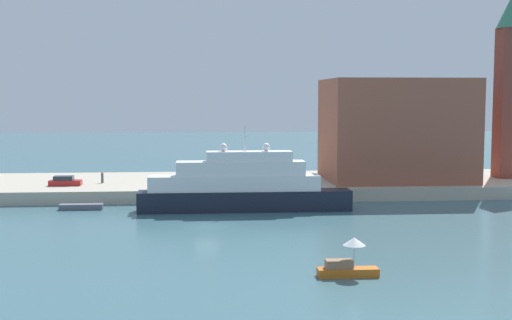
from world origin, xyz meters
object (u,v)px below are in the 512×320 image
object	(u,v)px
parked_car	(65,181)
person_figure	(102,178)
large_yacht	(242,187)
mooring_bollard	(215,186)
bell_tower	(508,81)
harbor_building	(396,130)
small_motorboat	(348,262)
work_barge	(81,207)

from	to	relation	value
parked_car	person_figure	bearing A→B (deg)	25.79
large_yacht	mooring_bollard	xyz separation A→B (m)	(-3.24, 7.76, -0.86)
bell_tower	mooring_bollard	world-z (taller)	bell_tower
harbor_building	bell_tower	bearing A→B (deg)	3.55
small_motorboat	mooring_bollard	size ratio (longest dim) A/B	6.63
work_barge	small_motorboat	bearing A→B (deg)	-52.13
large_yacht	work_barge	distance (m)	20.54
mooring_bollard	person_figure	bearing A→B (deg)	155.29
work_barge	bell_tower	world-z (taller)	bell_tower
bell_tower	parked_car	xyz separation A→B (m)	(-66.06, -4.16, -14.31)
large_yacht	parked_car	bearing A→B (deg)	152.08
harbor_building	person_figure	bearing A→B (deg)	-179.07
harbor_building	mooring_bollard	distance (m)	29.40
large_yacht	bell_tower	world-z (taller)	bell_tower
person_figure	mooring_bollard	size ratio (longest dim) A/B	2.30
small_motorboat	harbor_building	xyz separation A→B (m)	(17.54, 47.68, 8.19)
small_motorboat	person_figure	xyz separation A→B (m)	(-25.88, 46.97, 1.42)
small_motorboat	harbor_building	distance (m)	51.46
harbor_building	bell_tower	size ratio (longest dim) A/B	0.76
parked_car	mooring_bollard	world-z (taller)	parked_car
harbor_building	mooring_bollard	xyz separation A→B (m)	(-27.33, -8.11, -7.18)
large_yacht	work_barge	world-z (taller)	large_yacht
parked_car	small_motorboat	bearing A→B (deg)	-55.44
large_yacht	harbor_building	distance (m)	29.53
harbor_building	parked_car	world-z (taller)	harbor_building
mooring_bollard	bell_tower	bearing A→B (deg)	11.55
large_yacht	small_motorboat	xyz separation A→B (m)	(6.55, -31.81, -1.87)
parked_car	person_figure	distance (m)	5.39
work_barge	person_figure	bearing A→B (deg)	86.04
small_motorboat	work_barge	size ratio (longest dim) A/B	0.90
work_barge	bell_tower	distance (m)	65.78
large_yacht	mooring_bollard	bearing A→B (deg)	112.69
parked_car	harbor_building	bearing A→B (deg)	3.62
harbor_building	mooring_bollard	world-z (taller)	harbor_building
small_motorboat	work_barge	bearing A→B (deg)	127.87
small_motorboat	mooring_bollard	xyz separation A→B (m)	(-9.79, 39.56, 1.01)
person_figure	harbor_building	bearing A→B (deg)	0.93
work_barge	harbor_building	bearing A→B (deg)	16.69
parked_car	mooring_bollard	distance (m)	21.55
work_barge	mooring_bollard	size ratio (longest dim) A/B	7.39
large_yacht	harbor_building	xyz separation A→B (m)	(24.09, 15.87, 6.32)
harbor_building	large_yacht	bearing A→B (deg)	-146.62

